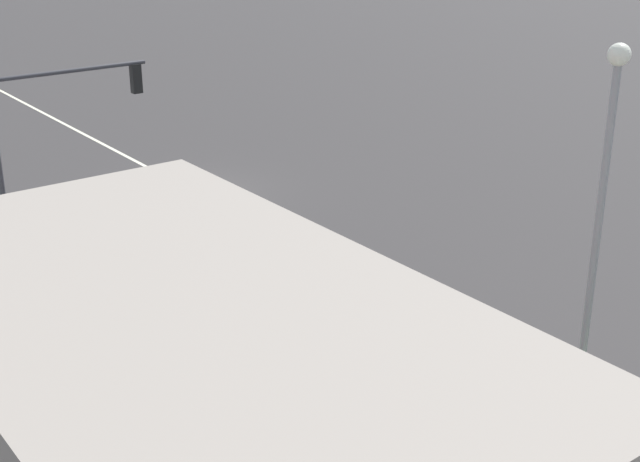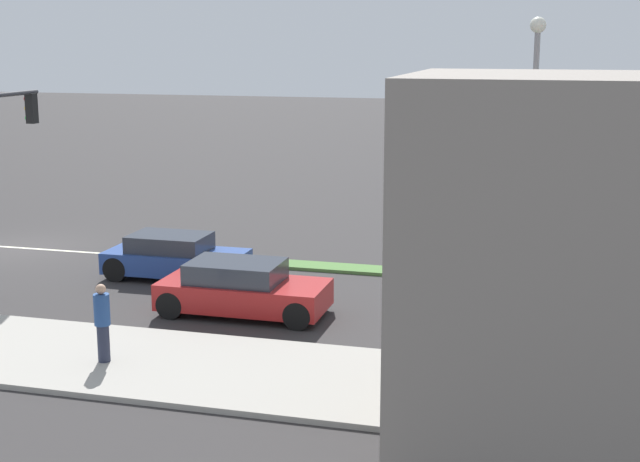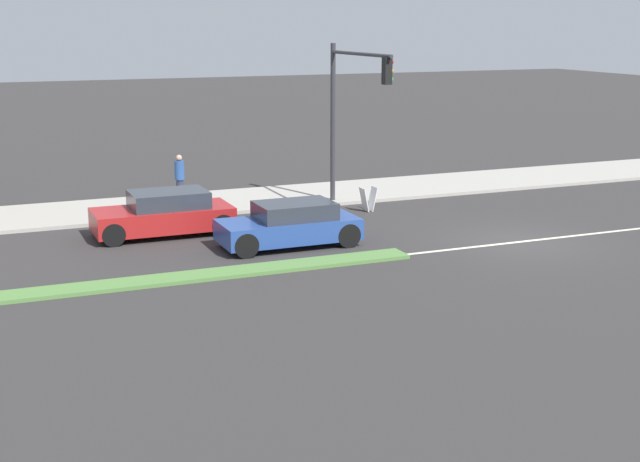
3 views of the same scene
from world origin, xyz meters
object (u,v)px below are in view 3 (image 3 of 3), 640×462
Objects in this scene: traffic_signal_main at (350,99)px; pedestrian at (180,177)px; hatchback_red at (164,214)px; coupe_blue at (290,225)px; warning_aframe_sign at (368,199)px.

pedestrian is (3.17, 5.23, -2.88)m from traffic_signal_main.
hatchback_red reaches higher than coupe_blue.
pedestrian is at bearing 58.74° from traffic_signal_main.
warning_aframe_sign is 0.21× the size of coupe_blue.
warning_aframe_sign is at bearing -123.31° from traffic_signal_main.
traffic_signal_main is at bearing -80.60° from hatchback_red.
warning_aframe_sign is at bearing -84.16° from hatchback_red.
coupe_blue is (-3.55, 4.26, 0.21)m from warning_aframe_sign.
warning_aframe_sign is 5.55m from coupe_blue.
traffic_signal_main reaches higher than hatchback_red.
hatchback_red reaches higher than warning_aframe_sign.
hatchback_red is at bearing 47.93° from coupe_blue.
traffic_signal_main is 3.27× the size of pedestrian.
coupe_blue reaches higher than warning_aframe_sign.
pedestrian reaches higher than warning_aframe_sign.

